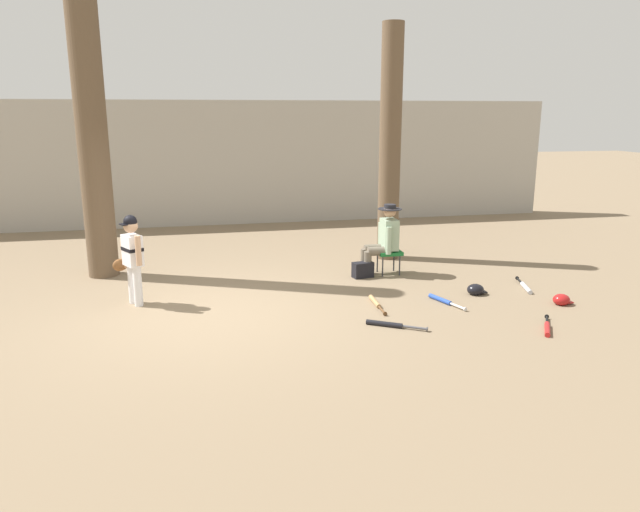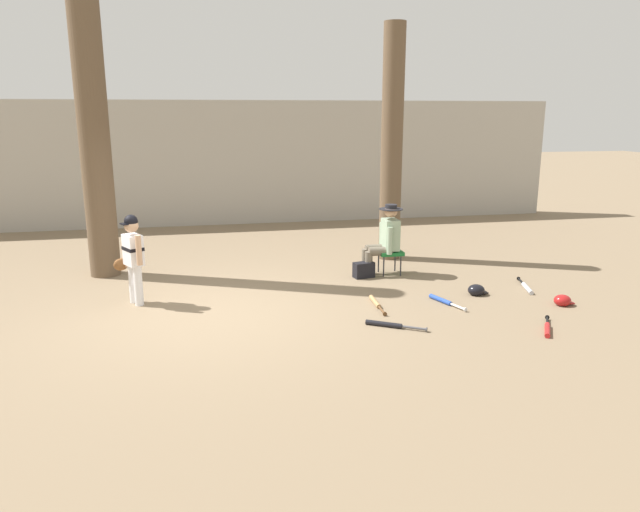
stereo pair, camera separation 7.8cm
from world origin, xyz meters
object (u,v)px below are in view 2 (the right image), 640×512
(tree_behind_spectator, at_px, (391,155))
(bat_blue_youth, at_px, (443,301))
(batting_helmet_black, at_px, (476,290))
(young_ballplayer, at_px, (132,254))
(folding_stool, at_px, (390,253))
(bat_aluminum_silver, at_px, (526,287))
(batting_helmet_red, at_px, (563,300))
(bat_wood_tan, at_px, (376,303))
(seated_spectator, at_px, (385,238))
(bat_red_barrel, at_px, (547,328))
(handbag_beside_stool, at_px, (364,270))
(tree_near_player, at_px, (92,117))
(bat_black_composite, at_px, (389,325))

(tree_behind_spectator, distance_m, bat_blue_youth, 3.38)
(batting_helmet_black, bearing_deg, young_ballplayer, 173.19)
(folding_stool, relative_size, batting_helmet_black, 1.35)
(tree_behind_spectator, height_order, bat_aluminum_silver, tree_behind_spectator)
(batting_helmet_red, relative_size, batting_helmet_black, 0.95)
(tree_behind_spectator, distance_m, young_ballplayer, 4.99)
(bat_wood_tan, distance_m, batting_helmet_red, 2.68)
(tree_behind_spectator, relative_size, folding_stool, 10.63)
(tree_behind_spectator, bearing_deg, bat_blue_youth, -91.61)
(seated_spectator, relative_size, bat_red_barrel, 1.84)
(tree_behind_spectator, relative_size, seated_spectator, 3.63)
(tree_behind_spectator, bearing_deg, bat_wood_tan, -111.58)
(handbag_beside_stool, bearing_deg, tree_near_player, 166.04)
(young_ballplayer, distance_m, bat_wood_tan, 3.55)
(folding_stool, xyz_separation_m, bat_wood_tan, (-0.72, -1.59, -0.33))
(young_ballplayer, bearing_deg, folding_stool, 11.26)
(handbag_beside_stool, distance_m, batting_helmet_red, 3.12)
(tree_near_player, xyz_separation_m, bat_blue_youth, (5.02, -2.62, -2.60))
(batting_helmet_red, bearing_deg, tree_near_player, 155.35)
(handbag_beside_stool, bearing_deg, bat_aluminum_silver, -26.91)
(tree_behind_spectator, height_order, bat_black_composite, tree_behind_spectator)
(bat_wood_tan, xyz_separation_m, bat_red_barrel, (1.83, -1.43, 0.00))
(tree_behind_spectator, bearing_deg, batting_helmet_red, -64.28)
(young_ballplayer, xyz_separation_m, handbag_beside_stool, (3.61, 0.69, -0.61))
(handbag_beside_stool, xyz_separation_m, batting_helmet_red, (2.40, -2.00, -0.06))
(tree_behind_spectator, relative_size, bat_black_composite, 6.13)
(seated_spectator, bearing_deg, bat_black_composite, -106.20)
(young_ballplayer, relative_size, batting_helmet_red, 4.51)
(bat_red_barrel, bearing_deg, young_ballplayer, 157.15)
(seated_spectator, xyz_separation_m, bat_black_composite, (-0.72, -2.48, -0.61))
(folding_stool, bearing_deg, bat_red_barrel, -69.77)
(handbag_beside_stool, bearing_deg, folding_stool, 14.95)
(handbag_beside_stool, xyz_separation_m, bat_red_barrel, (1.60, -2.88, -0.10))
(bat_aluminum_silver, relative_size, bat_red_barrel, 1.23)
(young_ballplayer, xyz_separation_m, bat_red_barrel, (5.22, -2.20, -0.71))
(seated_spectator, xyz_separation_m, batting_helmet_red, (2.00, -2.13, -0.57))
(batting_helmet_black, bearing_deg, seated_spectator, 125.65)
(tree_behind_spectator, xyz_separation_m, young_ballplayer, (-4.45, -1.92, -1.19))
(bat_aluminum_silver, bearing_deg, batting_helmet_red, -84.10)
(seated_spectator, relative_size, bat_blue_youth, 1.65)
(tree_near_player, height_order, tree_behind_spectator, tree_near_player)
(tree_behind_spectator, relative_size, batting_helmet_black, 14.37)
(bat_wood_tan, bearing_deg, seated_spectator, 68.73)
(tree_behind_spectator, distance_m, bat_wood_tan, 3.46)
(young_ballplayer, height_order, bat_aluminum_silver, young_ballplayer)
(tree_near_player, distance_m, batting_helmet_black, 6.65)
(folding_stool, xyz_separation_m, bat_black_composite, (-0.82, -2.48, -0.33))
(folding_stool, bearing_deg, tree_behind_spectator, 72.50)
(bat_aluminum_silver, xyz_separation_m, bat_red_barrel, (-0.71, -1.71, 0.00))
(bat_blue_youth, height_order, bat_aluminum_silver, same)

